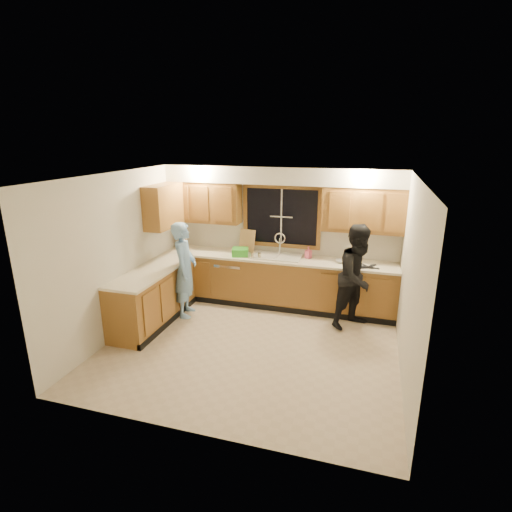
{
  "coord_description": "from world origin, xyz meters",
  "views": [
    {
      "loc": [
        1.58,
        -5.05,
        3.01
      ],
      "look_at": [
        -0.11,
        0.65,
        1.21
      ],
      "focal_mm": 28.0,
      "sensor_mm": 36.0,
      "label": 1
    }
  ],
  "objects": [
    {
      "name": "floor",
      "position": [
        0.0,
        0.0,
        0.0
      ],
      "size": [
        4.2,
        4.2,
        0.0
      ],
      "primitive_type": "plane",
      "color": "#C7B299",
      "rests_on": "ground"
    },
    {
      "name": "ceiling",
      "position": [
        0.0,
        0.0,
        2.5
      ],
      "size": [
        4.2,
        4.2,
        0.0
      ],
      "primitive_type": "plane",
      "rotation": [
        3.14,
        0.0,
        0.0
      ],
      "color": "white"
    },
    {
      "name": "wall_back",
      "position": [
        0.0,
        1.9,
        1.25
      ],
      "size": [
        4.2,
        0.0,
        4.2
      ],
      "primitive_type": "plane",
      "rotation": [
        1.57,
        0.0,
        0.0
      ],
      "color": "silver",
      "rests_on": "ground"
    },
    {
      "name": "wall_left",
      "position": [
        -2.1,
        0.0,
        1.25
      ],
      "size": [
        0.0,
        3.8,
        3.8
      ],
      "primitive_type": "plane",
      "rotation": [
        1.57,
        0.0,
        1.57
      ],
      "color": "silver",
      "rests_on": "ground"
    },
    {
      "name": "wall_right",
      "position": [
        2.1,
        0.0,
        1.25
      ],
      "size": [
        0.0,
        3.8,
        3.8
      ],
      "primitive_type": "plane",
      "rotation": [
        1.57,
        0.0,
        -1.57
      ],
      "color": "silver",
      "rests_on": "ground"
    },
    {
      "name": "base_cabinets_back",
      "position": [
        0.0,
        1.6,
        0.44
      ],
      "size": [
        4.2,
        0.6,
        0.88
      ],
      "primitive_type": "cube",
      "color": "olive",
      "rests_on": "ground"
    },
    {
      "name": "base_cabinets_left",
      "position": [
        -1.8,
        0.35,
        0.44
      ],
      "size": [
        0.6,
        1.9,
        0.88
      ],
      "primitive_type": "cube",
      "color": "olive",
      "rests_on": "ground"
    },
    {
      "name": "countertop_back",
      "position": [
        0.0,
        1.58,
        0.9
      ],
      "size": [
        4.2,
        0.63,
        0.04
      ],
      "primitive_type": "cube",
      "color": "#F1E6CB",
      "rests_on": "base_cabinets_back"
    },
    {
      "name": "countertop_left",
      "position": [
        -1.79,
        0.35,
        0.9
      ],
      "size": [
        0.63,
        1.9,
        0.04
      ],
      "primitive_type": "cube",
      "color": "#F1E6CB",
      "rests_on": "base_cabinets_left"
    },
    {
      "name": "upper_cabinets_left",
      "position": [
        -1.43,
        1.73,
        1.83
      ],
      "size": [
        1.35,
        0.33,
        0.75
      ],
      "primitive_type": "cube",
      "color": "olive",
      "rests_on": "wall_back"
    },
    {
      "name": "upper_cabinets_right",
      "position": [
        1.43,
        1.73,
        1.83
      ],
      "size": [
        1.35,
        0.33,
        0.75
      ],
      "primitive_type": "cube",
      "color": "olive",
      "rests_on": "wall_back"
    },
    {
      "name": "upper_cabinets_return",
      "position": [
        -1.94,
        1.12,
        1.83
      ],
      "size": [
        0.33,
        0.9,
        0.75
      ],
      "primitive_type": "cube",
      "color": "olive",
      "rests_on": "wall_left"
    },
    {
      "name": "soffit",
      "position": [
        0.0,
        1.72,
        2.35
      ],
      "size": [
        4.2,
        0.35,
        0.3
      ],
      "primitive_type": "cube",
      "color": "silver",
      "rests_on": "wall_back"
    },
    {
      "name": "window_frame",
      "position": [
        0.0,
        1.89,
        1.6
      ],
      "size": [
        1.44,
        0.03,
        1.14
      ],
      "color": "black",
      "rests_on": "wall_back"
    },
    {
      "name": "sink",
      "position": [
        0.0,
        1.6,
        0.86
      ],
      "size": [
        0.86,
        0.52,
        0.57
      ],
      "color": "silver",
      "rests_on": "countertop_back"
    },
    {
      "name": "dishwasher",
      "position": [
        -0.85,
        1.59,
        0.41
      ],
      "size": [
        0.6,
        0.56,
        0.82
      ],
      "primitive_type": "cube",
      "color": "silver",
      "rests_on": "floor"
    },
    {
      "name": "stove",
      "position": [
        -1.8,
        -0.22,
        0.45
      ],
      "size": [
        0.58,
        0.75,
        0.9
      ],
      "primitive_type": "cube",
      "color": "silver",
      "rests_on": "floor"
    },
    {
      "name": "man",
      "position": [
        -1.4,
        0.75,
        0.82
      ],
      "size": [
        0.52,
        0.67,
        1.65
      ],
      "primitive_type": "imported",
      "rotation": [
        0.0,
        0.0,
        1.8
      ],
      "color": "#7DB0EC",
      "rests_on": "floor"
    },
    {
      "name": "woman",
      "position": [
        1.45,
        1.14,
        0.85
      ],
      "size": [
        1.04,
        1.05,
        1.71
      ],
      "primitive_type": "imported",
      "rotation": [
        0.0,
        0.0,
        0.83
      ],
      "color": "black",
      "rests_on": "floor"
    },
    {
      "name": "knife_block",
      "position": [
        -1.85,
        1.64,
        1.02
      ],
      "size": [
        0.14,
        0.12,
        0.21
      ],
      "primitive_type": "cube",
      "rotation": [
        0.0,
        0.0,
        0.32
      ],
      "color": "#936028",
      "rests_on": "countertop_back"
    },
    {
      "name": "cutting_board",
      "position": [
        -0.63,
        1.82,
        1.13
      ],
      "size": [
        0.32,
        0.15,
        0.41
      ],
      "primitive_type": "cube",
      "rotation": [
        -0.21,
        0.0,
        -0.16
      ],
      "color": "tan",
      "rests_on": "countertop_back"
    },
    {
      "name": "dish_crate",
      "position": [
        -0.67,
        1.51,
        0.99
      ],
      "size": [
        0.35,
        0.33,
        0.13
      ],
      "primitive_type": "cube",
      "rotation": [
        0.0,
        0.0,
        0.27
      ],
      "color": "green",
      "rests_on": "countertop_back"
    },
    {
      "name": "soap_bottle",
      "position": [
        0.54,
        1.7,
        1.03
      ],
      "size": [
        0.13,
        0.13,
        0.21
      ],
      "primitive_type": "imported",
      "rotation": [
        0.0,
        0.0,
        -0.39
      ],
      "color": "#D75272",
      "rests_on": "countertop_back"
    },
    {
      "name": "bowl",
      "position": [
        1.13,
        1.6,
        0.94
      ],
      "size": [
        0.22,
        0.22,
        0.05
      ],
      "primitive_type": "imported",
      "rotation": [
        0.0,
        0.0,
        0.19
      ],
      "color": "silver",
      "rests_on": "countertop_back"
    },
    {
      "name": "can_left",
      "position": [
        -0.4,
        1.38,
        0.97
      ],
      "size": [
        0.07,
        0.07,
        0.11
      ],
      "primitive_type": "cylinder",
      "rotation": [
        0.0,
        0.0,
        0.27
      ],
      "color": "#BCB291",
      "rests_on": "countertop_back"
    },
    {
      "name": "can_right",
      "position": [
        -0.27,
        1.41,
        0.97
      ],
      "size": [
        0.07,
        0.07,
        0.11
      ],
      "primitive_type": "cylinder",
      "rotation": [
        0.0,
        0.0,
        0.12
      ],
      "color": "#BCB291",
      "rests_on": "countertop_back"
    }
  ]
}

